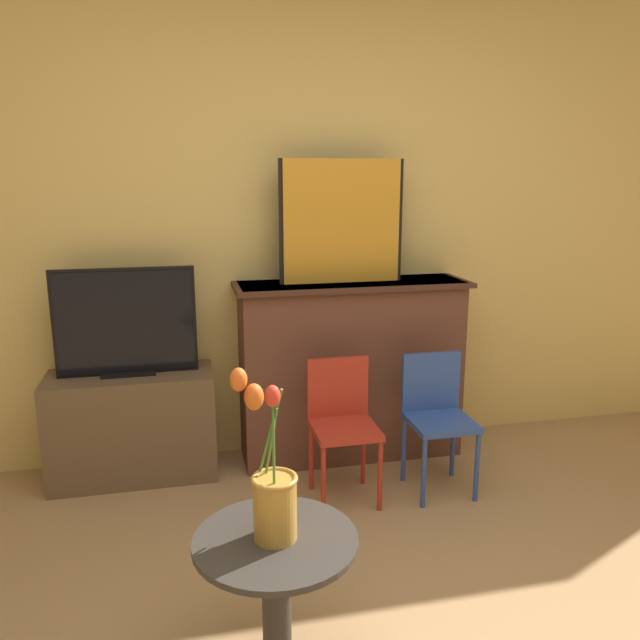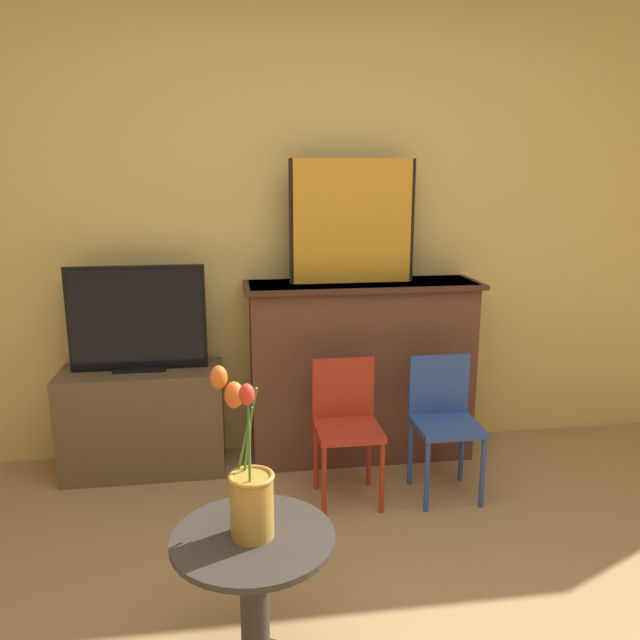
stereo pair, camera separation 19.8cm
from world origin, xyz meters
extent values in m
cube|color=#E0BC66|center=(0.00, 2.13, 1.35)|extent=(8.00, 0.06, 2.70)
cube|color=brown|center=(0.24, 1.93, 0.50)|extent=(1.21, 0.35, 0.99)
cube|color=#43271C|center=(0.24, 1.92, 0.98)|extent=(1.27, 0.39, 0.02)
cube|color=black|center=(0.18, 1.94, 1.31)|extent=(0.67, 0.02, 0.65)
cube|color=orange|center=(0.18, 1.93, 1.31)|extent=(0.63, 0.02, 0.65)
cube|color=brown|center=(-0.94, 1.90, 0.28)|extent=(0.84, 0.36, 0.56)
cube|color=black|center=(-0.94, 1.90, 0.57)|extent=(0.27, 0.12, 0.01)
cube|color=black|center=(-0.94, 1.91, 0.84)|extent=(0.70, 0.02, 0.55)
cube|color=black|center=(-0.94, 1.90, 0.84)|extent=(0.67, 0.02, 0.52)
cylinder|color=#B22D1E|center=(-0.07, 1.28, 0.18)|extent=(0.02, 0.02, 0.35)
cylinder|color=#B22D1E|center=(0.21, 1.28, 0.18)|extent=(0.02, 0.02, 0.35)
cylinder|color=#B22D1E|center=(-0.07, 1.55, 0.18)|extent=(0.02, 0.02, 0.35)
cylinder|color=#B22D1E|center=(0.21, 1.55, 0.18)|extent=(0.02, 0.02, 0.35)
cube|color=#B22D1E|center=(0.07, 1.42, 0.37)|extent=(0.31, 0.31, 0.03)
cube|color=#B22D1E|center=(0.07, 1.56, 0.53)|extent=(0.31, 0.02, 0.30)
cylinder|color=#2D4C99|center=(0.42, 1.26, 0.18)|extent=(0.02, 0.02, 0.35)
cylinder|color=#2D4C99|center=(0.69, 1.26, 0.18)|extent=(0.02, 0.02, 0.35)
cylinder|color=#2D4C99|center=(0.42, 1.54, 0.18)|extent=(0.02, 0.02, 0.35)
cylinder|color=#2D4C99|center=(0.69, 1.54, 0.18)|extent=(0.02, 0.02, 0.35)
cube|color=#2D4C99|center=(0.56, 1.40, 0.37)|extent=(0.31, 0.31, 0.03)
cube|color=#2D4C99|center=(0.56, 1.54, 0.53)|extent=(0.31, 0.02, 0.30)
cylinder|color=#332D28|center=(-0.42, 0.39, 0.24)|extent=(0.09, 0.09, 0.48)
cylinder|color=#332D28|center=(-0.42, 0.39, 0.49)|extent=(0.50, 0.50, 0.02)
cylinder|color=#B78433|center=(-0.42, 0.39, 0.59)|extent=(0.13, 0.13, 0.19)
torus|color=#B78433|center=(-0.42, 0.39, 0.69)|extent=(0.14, 0.14, 0.02)
cylinder|color=#477A2D|center=(-0.43, 0.41, 0.77)|extent=(0.04, 0.09, 0.29)
ellipsoid|color=orange|center=(-0.46, 0.49, 0.91)|extent=(0.06, 0.06, 0.08)
cylinder|color=#477A2D|center=(-0.43, 0.40, 0.80)|extent=(0.08, 0.10, 0.35)
ellipsoid|color=orange|center=(-0.51, 0.50, 0.96)|extent=(0.05, 0.05, 0.07)
cylinder|color=#477A2D|center=(-0.42, 0.36, 0.79)|extent=(0.01, 0.03, 0.34)
ellipsoid|color=red|center=(-0.43, 0.34, 0.96)|extent=(0.04, 0.04, 0.06)
camera|label=1|loc=(-0.66, -1.27, 1.55)|focal=35.00mm
camera|label=2|loc=(-0.46, -1.31, 1.55)|focal=35.00mm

